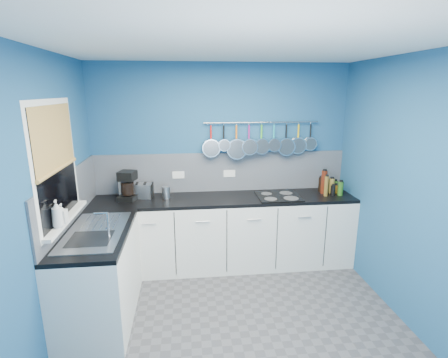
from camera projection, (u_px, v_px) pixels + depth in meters
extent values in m
cube|color=#47474C|center=(238.00, 327.00, 3.24)|extent=(3.20, 3.00, 0.02)
cube|color=white|center=(241.00, 44.00, 2.61)|extent=(3.20, 3.00, 0.02)
cube|color=navy|center=(221.00, 164.00, 4.38)|extent=(3.20, 0.02, 2.50)
cube|color=navy|center=(293.00, 310.00, 1.47)|extent=(3.20, 0.02, 2.50)
cube|color=navy|center=(42.00, 208.00, 2.75)|extent=(0.02, 3.00, 2.50)
cube|color=navy|center=(415.00, 195.00, 3.10)|extent=(0.02, 3.00, 2.50)
cube|color=slate|center=(222.00, 172.00, 4.38)|extent=(3.20, 0.02, 0.50)
cube|color=slate|center=(71.00, 197.00, 3.36)|extent=(0.02, 1.80, 0.50)
cube|color=silver|center=(224.00, 233.00, 4.29)|extent=(3.20, 0.60, 0.86)
cube|color=black|center=(224.00, 199.00, 4.17)|extent=(3.20, 0.60, 0.04)
cube|color=silver|center=(100.00, 277.00, 3.28)|extent=(0.60, 1.20, 0.86)
cube|color=black|center=(96.00, 233.00, 3.17)|extent=(0.60, 1.20, 0.04)
cube|color=white|center=(56.00, 164.00, 2.97)|extent=(0.01, 1.00, 1.10)
cube|color=black|center=(56.00, 164.00, 2.97)|extent=(0.01, 0.90, 1.00)
cube|color=tan|center=(54.00, 138.00, 2.91)|extent=(0.01, 0.90, 0.55)
cube|color=white|center=(66.00, 219.00, 3.10)|extent=(0.10, 0.98, 0.03)
cube|color=silver|center=(96.00, 231.00, 3.16)|extent=(0.50, 0.95, 0.01)
cube|color=white|center=(178.00, 175.00, 4.31)|extent=(0.15, 0.01, 0.09)
cube|color=white|center=(229.00, 174.00, 4.38)|extent=(0.15, 0.01, 0.09)
cylinder|color=silver|center=(262.00, 122.00, 4.24)|extent=(1.45, 0.02, 0.02)
imported|color=white|center=(57.00, 214.00, 2.84)|extent=(0.11, 0.11, 0.24)
imported|color=white|center=(62.00, 213.00, 2.95)|extent=(0.08, 0.08, 0.17)
cylinder|color=white|center=(124.00, 187.00, 4.10)|extent=(0.14, 0.14, 0.29)
cube|color=silver|center=(141.00, 191.00, 4.14)|extent=(0.29, 0.20, 0.17)
cylinder|color=silver|center=(166.00, 192.00, 4.12)|extent=(0.10, 0.10, 0.14)
cube|color=black|center=(279.00, 196.00, 4.18)|extent=(0.52, 0.46, 0.01)
cylinder|color=#3F721E|center=(335.00, 186.00, 4.40)|extent=(0.06, 0.06, 0.14)
cylinder|color=brown|center=(328.00, 186.00, 4.42)|extent=(0.05, 0.05, 0.14)
cylinder|color=black|center=(321.00, 184.00, 4.40)|extent=(0.06, 0.06, 0.18)
cylinder|color=#8C5914|center=(336.00, 189.00, 4.34)|extent=(0.06, 0.06, 0.10)
cylinder|color=olive|center=(332.00, 186.00, 4.32)|extent=(0.06, 0.06, 0.19)
cylinder|color=#4C190C|center=(324.00, 182.00, 4.29)|extent=(0.07, 0.07, 0.30)
cylinder|color=#265919|center=(341.00, 189.00, 4.23)|extent=(0.07, 0.07, 0.17)
cylinder|color=black|center=(333.00, 190.00, 4.24)|extent=(0.06, 0.06, 0.12)
cylinder|color=brown|center=(326.00, 186.00, 4.19)|extent=(0.05, 0.05, 0.25)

